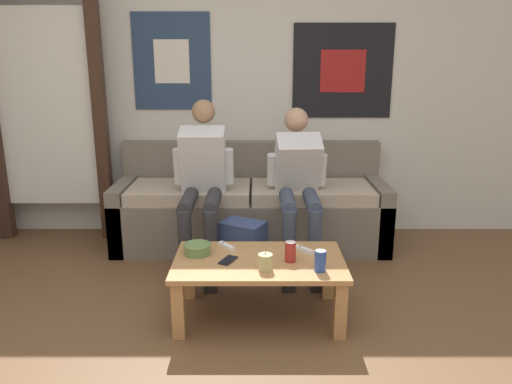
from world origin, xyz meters
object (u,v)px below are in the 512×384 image
Objects in this scene: ceramic_bowl at (199,248)px; pillar_candle at (267,262)px; person_seated_adult at (204,177)px; game_controller_near_right at (228,246)px; backpack at (244,251)px; couch at (253,210)px; cell_phone at (230,260)px; coffee_table at (261,269)px; person_seated_teen at (300,180)px; game_controller_near_left at (306,250)px; drink_can_blue at (322,261)px; drink_can_red at (292,252)px.

pillar_candle is at bearing -30.09° from ceramic_bowl.
game_controller_near_right is (0.22, -0.68, -0.29)m from person_seated_adult.
couch is at bearing 85.35° from backpack.
cell_phone is at bearing -96.57° from backpack.
backpack is (-0.12, 0.57, -0.11)m from coffee_table.
person_seated_teen is 0.82m from game_controller_near_left.
person_seated_teen is 8.64× the size of game_controller_near_right.
game_controller_near_left is at bearing -73.08° from couch.
coffee_table is 2.47× the size of backpack.
game_controller_near_right is at bearing 138.14° from coffee_table.
couch is 18.09× the size of drink_can_blue.
drink_can_red reaches higher than game_controller_near_left.
person_seated_adult is at bearing 133.58° from game_controller_near_left.
coffee_table is at bearing 154.48° from drink_can_blue.
person_seated_adult is at bearing 126.75° from drink_can_blue.
couch is 5.40× the size of backpack.
couch is 0.69m from backpack.
drink_can_red is (0.57, -0.12, 0.02)m from ceramic_bowl.
cell_phone is (-0.22, 0.13, -0.04)m from pillar_candle.
person_seated_teen is 0.96m from drink_can_red.
person_seated_adult is at bearing -133.52° from couch.
drink_can_red reaches higher than pillar_candle.
ceramic_bowl is at bearing -150.47° from game_controller_near_right.
person_seated_teen is at bearing 2.40° from person_seated_adult.
person_seated_teen is at bearing 82.81° from drink_can_red.
person_seated_adult reaches higher than pillar_candle.
couch is 1.48m from drink_can_blue.
backpack is (-0.42, -0.33, -0.45)m from person_seated_teen.
person_seated_teen reaches higher than game_controller_near_left.
coffee_table is 0.29m from game_controller_near_right.
ceramic_bowl is 1.39× the size of drink_can_red.
drink_can_blue is 1.00× the size of drink_can_red.
game_controller_near_right is (-0.15, -1.07, 0.09)m from couch.
game_controller_near_right reaches higher than coffee_table.
cell_phone is (-0.37, 0.00, -0.06)m from drink_can_red.
drink_can_blue is at bearing -73.96° from couch.
game_controller_near_right is (0.17, 0.10, -0.03)m from ceramic_bowl.
person_seated_teen is 1.09m from ceramic_bowl.
backpack is 0.77m from pillar_candle.
couch is 1.29m from cell_phone.
backpack is at bearing 122.12° from drink_can_blue.
person_seated_adult is 0.97m from cell_phone.
drink_can_red is 0.95× the size of game_controller_near_left.
game_controller_near_left is (0.10, 0.15, -0.05)m from drink_can_red.
game_controller_near_left reaches higher than coffee_table.
drink_can_blue is 0.55m from cell_phone.
couch reaches higher than ceramic_bowl.
ceramic_bowl is at bearing 166.84° from coffee_table.
person_seated_teen reaches higher than drink_can_blue.
drink_can_blue is at bearing -53.25° from person_seated_adult.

